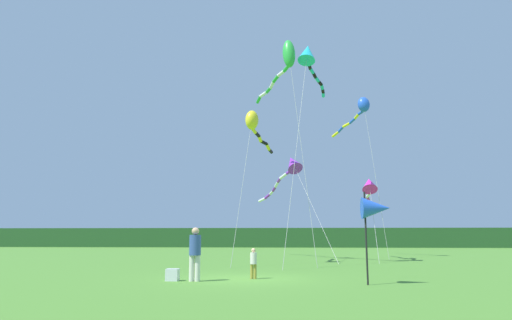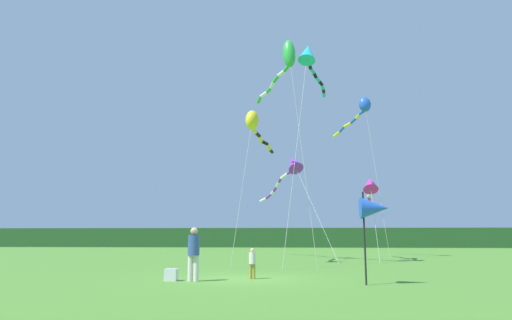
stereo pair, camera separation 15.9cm
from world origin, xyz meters
TOP-DOWN VIEW (x-y plane):
  - ground_plane at (0.00, 0.00)m, footprint 120.00×120.00m
  - distant_treeline at (0.00, 45.00)m, footprint 108.00×3.73m
  - person_adult at (-1.57, -1.06)m, footprint 0.40×0.40m
  - person_child at (0.35, 0.02)m, footprint 0.24×0.24m
  - cooler_box at (-2.36, -0.93)m, footprint 0.42×0.37m
  - banner_flag_pole at (4.44, -1.76)m, footprint 0.90×0.70m
  - kite_magenta at (6.91, 13.38)m, footprint 1.07×7.65m
  - kite_green at (1.57, 8.08)m, footprint 3.42×5.99m
  - kite_blue at (7.04, 16.21)m, footprint 2.93×6.08m
  - kite_yellow at (-0.28, 8.21)m, footprint 1.88×6.22m
  - kite_purple at (1.70, 14.09)m, footprint 5.13×11.16m
  - kite_cyan at (2.88, 8.54)m, footprint 2.76×7.86m

SIDE VIEW (x-z plane):
  - ground_plane at x=0.00m, z-range 0.00..0.00m
  - cooler_box at x=-2.36m, z-range 0.00..0.41m
  - person_child at x=0.35m, z-range 0.06..1.14m
  - person_adult at x=-1.57m, z-range 0.11..1.92m
  - distant_treeline at x=0.00m, z-range 0.00..2.53m
  - banner_flag_pole at x=4.44m, z-range 0.92..3.85m
  - kite_magenta at x=6.91m, z-range 1.95..7.47m
  - kite_purple at x=1.70m, z-range 2.55..9.69m
  - kite_yellow at x=-0.28m, z-range 3.48..12.03m
  - kite_blue at x=7.04m, z-range 5.01..16.64m
  - kite_green at x=1.57m, z-range 5.20..17.81m
  - kite_cyan at x=2.88m, z-range 5.50..18.20m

